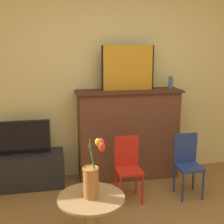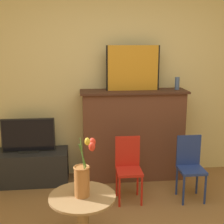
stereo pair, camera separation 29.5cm
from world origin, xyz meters
TOP-DOWN VIEW (x-y plane):
  - wall_back at (0.00, 2.13)m, footprint 8.00×0.06m
  - fireplace_mantel at (0.17, 1.92)m, footprint 1.33×0.40m
  - painting at (0.16, 1.93)m, footprint 0.66×0.03m
  - mantel_candle at (0.72, 1.92)m, footprint 0.06×0.06m
  - tv_stand at (-1.15, 1.88)m, footprint 0.94×0.40m
  - tv_monitor at (-1.15, 1.89)m, footprint 0.65×0.12m
  - chair_red at (0.02, 1.34)m, footprint 0.28×0.28m
  - chair_blue at (0.72, 1.30)m, footprint 0.28×0.28m
  - side_table at (-0.50, 0.53)m, footprint 0.57×0.57m
  - vase_tulips at (-0.49, 0.52)m, footprint 0.19×0.17m

SIDE VIEW (x-z plane):
  - tv_stand at x=-1.15m, z-range 0.00..0.41m
  - side_table at x=-0.50m, z-range 0.08..0.57m
  - chair_red at x=0.02m, z-range 0.05..0.77m
  - chair_blue at x=0.72m, z-range 0.05..0.77m
  - fireplace_mantel at x=0.17m, z-range 0.01..1.17m
  - tv_monitor at x=-1.15m, z-range 0.41..0.83m
  - vase_tulips at x=-0.49m, z-range 0.40..0.93m
  - mantel_candle at x=0.72m, z-range 1.16..1.32m
  - wall_back at x=0.00m, z-range 0.00..2.70m
  - painting at x=0.16m, z-range 1.16..1.71m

